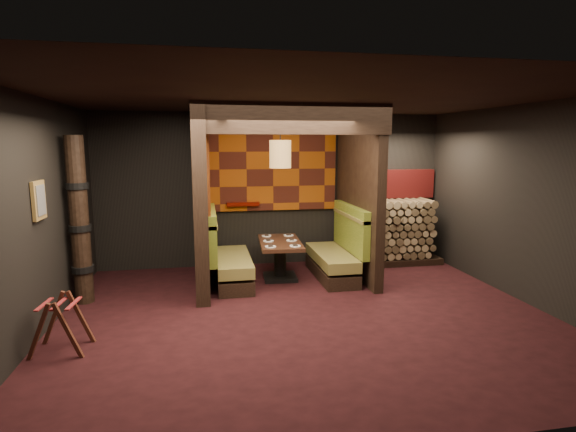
# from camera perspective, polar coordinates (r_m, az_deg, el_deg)

# --- Properties ---
(floor) EXTENTS (6.50, 5.50, 0.02)m
(floor) POSITION_cam_1_polar(r_m,az_deg,el_deg) (6.19, 2.25, -12.57)
(floor) COLOR black
(floor) RESTS_ON ground
(ceiling) EXTENTS (6.50, 5.50, 0.02)m
(ceiling) POSITION_cam_1_polar(r_m,az_deg,el_deg) (5.78, 2.43, 14.90)
(ceiling) COLOR black
(ceiling) RESTS_ON ground
(wall_back) EXTENTS (6.50, 0.02, 2.85)m
(wall_back) POSITION_cam_1_polar(r_m,az_deg,el_deg) (8.51, -1.80, 3.36)
(wall_back) COLOR black
(wall_back) RESTS_ON ground
(wall_front) EXTENTS (6.50, 0.02, 2.85)m
(wall_front) POSITION_cam_1_polar(r_m,az_deg,el_deg) (3.24, 13.31, -6.35)
(wall_front) COLOR black
(wall_front) RESTS_ON ground
(wall_left) EXTENTS (0.02, 5.50, 2.85)m
(wall_left) POSITION_cam_1_polar(r_m,az_deg,el_deg) (6.01, -29.62, -0.23)
(wall_left) COLOR black
(wall_left) RESTS_ON ground
(wall_right) EXTENTS (0.02, 5.50, 2.85)m
(wall_right) POSITION_cam_1_polar(r_m,az_deg,el_deg) (7.27, 28.29, 1.29)
(wall_right) COLOR black
(wall_right) RESTS_ON ground
(partition_left) EXTENTS (0.20, 2.20, 2.85)m
(partition_left) POSITION_cam_1_polar(r_m,az_deg,el_deg) (7.31, -10.98, 2.25)
(partition_left) COLOR black
(partition_left) RESTS_ON floor
(partition_right) EXTENTS (0.15, 2.10, 2.85)m
(partition_right) POSITION_cam_1_polar(r_m,az_deg,el_deg) (7.80, 8.90, 2.73)
(partition_right) COLOR black
(partition_right) RESTS_ON floor
(header_beam) EXTENTS (2.85, 0.18, 0.44)m
(header_beam) POSITION_cam_1_polar(r_m,az_deg,el_deg) (6.44, 0.77, 12.26)
(header_beam) COLOR black
(header_beam) RESTS_ON partition_left
(tapa_back_panel) EXTENTS (2.40, 0.06, 1.55)m
(tapa_back_panel) POSITION_cam_1_polar(r_m,az_deg,el_deg) (8.42, -1.93, 5.99)
(tapa_back_panel) COLOR #8B3E0B
(tapa_back_panel) RESTS_ON wall_back
(tapa_side_panel) EXTENTS (0.04, 1.85, 1.45)m
(tapa_side_panel) POSITION_cam_1_polar(r_m,az_deg,el_deg) (7.44, -10.15, 5.68)
(tapa_side_panel) COLOR #8B3E0B
(tapa_side_panel) RESTS_ON partition_left
(lacquer_shelf) EXTENTS (0.60, 0.12, 0.07)m
(lacquer_shelf) POSITION_cam_1_polar(r_m,az_deg,el_deg) (8.36, -5.74, 1.52)
(lacquer_shelf) COLOR #540B03
(lacquer_shelf) RESTS_ON wall_back
(booth_bench_left) EXTENTS (0.68, 1.60, 1.14)m
(booth_bench_left) POSITION_cam_1_polar(r_m,az_deg,el_deg) (7.50, -7.77, -5.46)
(booth_bench_left) COLOR black
(booth_bench_left) RESTS_ON floor
(booth_bench_right) EXTENTS (0.68, 1.60, 1.14)m
(booth_bench_right) POSITION_cam_1_polar(r_m,az_deg,el_deg) (7.81, 6.28, -4.84)
(booth_bench_right) COLOR black
(booth_bench_right) RESTS_ON floor
(dining_table) EXTENTS (0.75, 1.29, 0.66)m
(dining_table) POSITION_cam_1_polar(r_m,az_deg,el_deg) (7.64, -1.02, -4.89)
(dining_table) COLOR black
(dining_table) RESTS_ON floor
(place_settings) EXTENTS (0.62, 1.06, 0.03)m
(place_settings) POSITION_cam_1_polar(r_m,az_deg,el_deg) (7.58, -1.02, -3.11)
(place_settings) COLOR white
(place_settings) RESTS_ON dining_table
(pendant_lamp) EXTENTS (0.35, 0.35, 0.96)m
(pendant_lamp) POSITION_cam_1_polar(r_m,az_deg,el_deg) (7.36, -0.99, 7.87)
(pendant_lamp) COLOR olive
(pendant_lamp) RESTS_ON ceiling
(framed_picture) EXTENTS (0.05, 0.36, 0.46)m
(framed_picture) POSITION_cam_1_polar(r_m,az_deg,el_deg) (6.06, -29.07, 1.75)
(framed_picture) COLOR olive
(framed_picture) RESTS_ON wall_left
(luggage_rack) EXTENTS (0.65, 0.48, 0.67)m
(luggage_rack) POSITION_cam_1_polar(r_m,az_deg,el_deg) (5.68, -26.93, -11.92)
(luggage_rack) COLOR #452014
(luggage_rack) RESTS_ON floor
(totem_column) EXTENTS (0.31, 0.31, 2.40)m
(totem_column) POSITION_cam_1_polar(r_m,az_deg,el_deg) (7.02, -24.96, -0.68)
(totem_column) COLOR black
(totem_column) RESTS_ON floor
(firewood_stack) EXTENTS (1.73, 0.70, 1.22)m
(firewood_stack) POSITION_cam_1_polar(r_m,az_deg,el_deg) (8.88, 13.40, -1.95)
(firewood_stack) COLOR black
(firewood_stack) RESTS_ON floor
(mosaic_header) EXTENTS (1.83, 0.10, 0.56)m
(mosaic_header) POSITION_cam_1_polar(r_m,az_deg,el_deg) (9.05, 12.76, 3.99)
(mosaic_header) COLOR maroon
(mosaic_header) RESTS_ON wall_back
(bay_front_post) EXTENTS (0.08, 0.08, 2.85)m
(bay_front_post) POSITION_cam_1_polar(r_m,az_deg,el_deg) (8.07, 8.90, 2.94)
(bay_front_post) COLOR black
(bay_front_post) RESTS_ON floor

